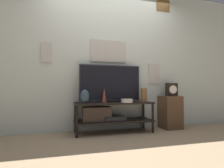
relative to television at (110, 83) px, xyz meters
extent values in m
plane|color=#997F60|center=(0.04, -0.35, -0.85)|extent=(12.00, 12.00, 0.00)
cube|color=beige|center=(0.04, 0.17, 0.50)|extent=(6.40, 0.06, 2.70)
cube|color=#B2ADA3|center=(0.00, 0.13, 0.59)|extent=(0.66, 0.02, 0.40)
cube|color=#B2BCC6|center=(0.00, 0.12, 0.59)|extent=(0.63, 0.01, 0.36)
cube|color=#B7B2A8|center=(0.93, 0.13, 0.20)|extent=(0.23, 0.02, 0.39)
cube|color=slate|center=(0.93, 0.12, 0.20)|extent=(0.20, 0.01, 0.35)
cube|color=#B7B2A8|center=(-1.08, 0.13, 0.50)|extent=(0.17, 0.02, 0.33)
cube|color=#2D2D33|center=(-1.08, 0.12, 0.50)|extent=(0.14, 0.01, 0.29)
cube|color=brown|center=(1.15, 0.13, 1.60)|extent=(0.29, 0.02, 0.23)
cube|color=#2D2D33|center=(1.15, 0.12, 1.60)|extent=(0.25, 0.01, 0.20)
cube|color=black|center=(0.04, -0.09, -0.35)|extent=(1.33, 0.43, 0.03)
cube|color=black|center=(0.04, -0.09, -0.65)|extent=(1.33, 0.43, 0.03)
cylinder|color=black|center=(-0.60, -0.28, -0.59)|extent=(0.04, 0.04, 0.52)
cylinder|color=black|center=(0.68, -0.28, -0.59)|extent=(0.04, 0.04, 0.52)
cylinder|color=black|center=(-0.60, 0.09, -0.59)|extent=(0.04, 0.04, 0.52)
cylinder|color=black|center=(0.68, 0.09, -0.59)|extent=(0.04, 0.04, 0.52)
cube|color=black|center=(0.04, -0.09, -0.60)|extent=(0.36, 0.30, 0.07)
cube|color=#47382D|center=(-0.26, -0.09, -0.52)|extent=(0.47, 0.23, 0.23)
cylinder|color=#333338|center=(-0.30, 0.00, -0.32)|extent=(0.05, 0.05, 0.02)
cylinder|color=#333338|center=(0.30, 0.00, -0.32)|extent=(0.05, 0.05, 0.02)
cube|color=#333338|center=(0.00, 0.00, 0.00)|extent=(1.09, 0.04, 0.63)
cube|color=black|center=(0.00, -0.01, 0.00)|extent=(1.06, 0.01, 0.59)
cylinder|color=brown|center=(0.56, -0.17, -0.21)|extent=(0.11, 0.11, 0.24)
cone|color=brown|center=(-0.14, -0.16, -0.22)|extent=(0.08, 0.08, 0.23)
cylinder|color=beige|center=(0.22, -0.25, -0.30)|extent=(0.20, 0.20, 0.06)
ellipsoid|color=#2D4251|center=(-0.47, -0.21, -0.23)|extent=(0.14, 0.10, 0.21)
cube|color=#513823|center=(1.16, -0.05, -0.54)|extent=(0.34, 0.35, 0.61)
cube|color=black|center=(1.21, -0.03, -0.12)|extent=(0.21, 0.10, 0.25)
cylinder|color=white|center=(1.21, -0.09, -0.12)|extent=(0.16, 0.01, 0.16)
camera|label=1|loc=(-0.77, -2.98, -0.13)|focal=28.00mm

